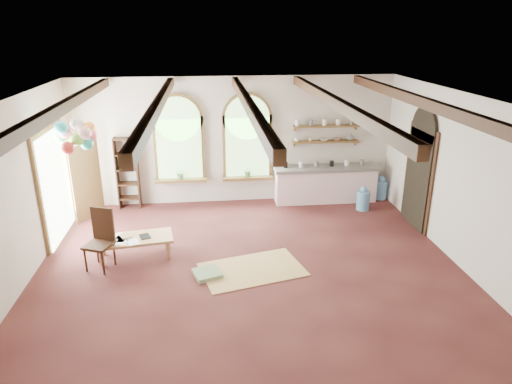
{
  "coord_description": "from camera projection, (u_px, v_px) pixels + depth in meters",
  "views": [
    {
      "loc": [
        -0.72,
        -7.72,
        4.35
      ],
      "look_at": [
        0.2,
        0.6,
        1.27
      ],
      "focal_mm": 32.0,
      "sensor_mm": 36.0,
      "label": 1
    }
  ],
  "objects": [
    {
      "name": "floor_mat",
      "position": [
        252.0,
        269.0,
        8.61
      ],
      "size": [
        2.1,
        1.58,
        0.02
      ],
      "primitive_type": "cube",
      "rotation": [
        0.0,
        0.0,
        0.25
      ],
      "color": "tan",
      "rests_on": "floor"
    },
    {
      "name": "balloon_cluster",
      "position": [
        76.0,
        135.0,
        8.86
      ],
      "size": [
        0.83,
        0.91,
        1.16
      ],
      "color": "silver",
      "rests_on": "floor"
    },
    {
      "name": "potted_plant_right",
      "position": [
        248.0,
        171.0,
        11.61
      ],
      "size": [
        0.27,
        0.23,
        0.3
      ],
      "primitive_type": "imported",
      "color": "#598C4C",
      "rests_on": "window_right"
    },
    {
      "name": "shelf_bowl_a",
      "position": [
        324.0,
        140.0,
        11.61
      ],
      "size": [
        0.22,
        0.22,
        0.05
      ],
      "primitive_type": "imported",
      "color": "beige",
      "rests_on": "wall_shelf_lower"
    },
    {
      "name": "wall_shelf_lower",
      "position": [
        325.0,
        142.0,
        11.63
      ],
      "size": [
        1.7,
        0.24,
        0.04
      ],
      "primitive_type": "cube",
      "color": "olive",
      "rests_on": "wall_back"
    },
    {
      "name": "window_right",
      "position": [
        247.0,
        140.0,
        11.44
      ],
      "size": [
        1.3,
        0.28,
        2.2
      ],
      "color": "olive",
      "rests_on": "floor"
    },
    {
      "name": "left_doorway",
      "position": [
        55.0,
        186.0,
        9.65
      ],
      "size": [
        0.1,
        1.9,
        2.5
      ],
      "primitive_type": "cube",
      "color": "olive",
      "rests_on": "floor"
    },
    {
      "name": "shelf_bowl_b",
      "position": [
        337.0,
        139.0,
        11.65
      ],
      "size": [
        0.2,
        0.2,
        0.06
      ],
      "primitive_type": "imported",
      "color": "#8C664C",
      "rests_on": "wall_shelf_lower"
    },
    {
      "name": "kitchen_counter",
      "position": [
        325.0,
        184.0,
        11.84
      ],
      "size": [
        2.68,
        0.62,
        0.94
      ],
      "color": "silver",
      "rests_on": "floor"
    },
    {
      "name": "water_jug_b",
      "position": [
        381.0,
        189.0,
        12.06
      ],
      "size": [
        0.33,
        0.33,
        0.63
      ],
      "color": "#5B96C4",
      "rests_on": "floor"
    },
    {
      "name": "coffee_table",
      "position": [
        135.0,
        240.0,
        8.98
      ],
      "size": [
        1.54,
        0.87,
        0.42
      ],
      "color": "#AA794E",
      "rests_on": "floor"
    },
    {
      "name": "water_jug_a",
      "position": [
        363.0,
        199.0,
        11.34
      ],
      "size": [
        0.32,
        0.32,
        0.62
      ],
      "color": "#5B96C4",
      "rests_on": "floor"
    },
    {
      "name": "shelf_cup_b",
      "position": [
        310.0,
        139.0,
        11.57
      ],
      "size": [
        0.1,
        0.1,
        0.09
      ],
      "primitive_type": "imported",
      "color": "beige",
      "rests_on": "wall_shelf_lower"
    },
    {
      "name": "shelf_cup_a",
      "position": [
        297.0,
        140.0,
        11.53
      ],
      "size": [
        0.12,
        0.1,
        0.1
      ],
      "primitive_type": "imported",
      "color": "white",
      "rests_on": "wall_shelf_lower"
    },
    {
      "name": "potted_plant_left",
      "position": [
        181.0,
        173.0,
        11.44
      ],
      "size": [
        0.27,
        0.23,
        0.3
      ],
      "primitive_type": "imported",
      "color": "#598C4C",
      "rests_on": "window_left"
    },
    {
      "name": "bookshelf",
      "position": [
        127.0,
        173.0,
        11.28
      ],
      "size": [
        0.53,
        0.32,
        1.8
      ],
      "color": "#381C11",
      "rests_on": "floor"
    },
    {
      "name": "right_doorway",
      "position": [
        418.0,
        179.0,
        10.2
      ],
      "size": [
        0.1,
        1.3,
        2.4
      ],
      "primitive_type": "cube",
      "color": "black",
      "rests_on": "floor"
    },
    {
      "name": "ceiling_beams",
      "position": [
        248.0,
        103.0,
        7.71
      ],
      "size": [
        6.2,
        6.8,
        0.18
      ],
      "primitive_type": null,
      "color": "#381C11",
      "rests_on": "ceiling"
    },
    {
      "name": "floor_cushion",
      "position": [
        207.0,
        274.0,
        8.4
      ],
      "size": [
        0.58,
        0.58,
        0.08
      ],
      "primitive_type": "cube",
      "rotation": [
        0.0,
        0.0,
        0.31
      ],
      "color": "#6E8C60",
      "rests_on": "floor"
    },
    {
      "name": "floor",
      "position": [
        249.0,
        265.0,
        8.77
      ],
      "size": [
        8.0,
        8.0,
        0.0
      ],
      "primitive_type": "plane",
      "color": "#562623",
      "rests_on": "ground"
    },
    {
      "name": "side_chair",
      "position": [
        100.0,
        252.0,
        8.58
      ],
      "size": [
        0.6,
        0.6,
        1.16
      ],
      "color": "#381C11",
      "rests_on": "floor"
    },
    {
      "name": "table_book",
      "position": [
        121.0,
        237.0,
        8.96
      ],
      "size": [
        0.28,
        0.31,
        0.02
      ],
      "primitive_type": "imported",
      "rotation": [
        0.0,
        0.0,
        0.48
      ],
      "color": "olive",
      "rests_on": "coffee_table"
    },
    {
      "name": "shelf_vase",
      "position": [
        351.0,
        136.0,
        11.66
      ],
      "size": [
        0.18,
        0.18,
        0.19
      ],
      "primitive_type": "imported",
      "color": "slate",
      "rests_on": "wall_shelf_lower"
    },
    {
      "name": "wall_shelf_upper",
      "position": [
        326.0,
        126.0,
        11.5
      ],
      "size": [
        1.7,
        0.24,
        0.04
      ],
      "primitive_type": "cube",
      "color": "olive",
      "rests_on": "wall_back"
    },
    {
      "name": "window_left",
      "position": [
        179.0,
        142.0,
        11.27
      ],
      "size": [
        1.3,
        0.28,
        2.2
      ],
      "color": "olive",
      "rests_on": "floor"
    },
    {
      "name": "tablet",
      "position": [
        145.0,
        236.0,
        9.0
      ],
      "size": [
        0.27,
        0.32,
        0.01
      ],
      "primitive_type": "cube",
      "rotation": [
        0.0,
        0.0,
        0.35
      ],
      "color": "black",
      "rests_on": "coffee_table"
    },
    {
      "name": "wall_clock",
      "position": [
        373.0,
        126.0,
        11.71
      ],
      "size": [
        0.32,
        0.04,
        0.32
      ],
      "primitive_type": "cylinder",
      "rotation": [
        1.57,
        0.0,
        0.0
      ],
      "color": "black",
      "rests_on": "wall_back"
    }
  ]
}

